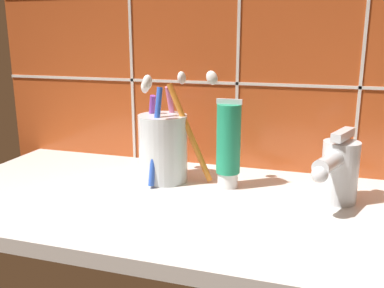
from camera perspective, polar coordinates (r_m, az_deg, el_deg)
sink_counter at (r=62.64cm, az=0.62°, el=-8.34°), size 79.39×36.25×2.00cm
tile_wall_backsplash at (r=75.60cm, az=4.78°, el=12.21°), size 89.39×1.72×44.77cm
toothbrush_cup at (r=69.09cm, az=-3.79°, el=-0.19°), size 14.69×12.64×18.18cm
toothpaste_tube at (r=65.77cm, az=4.88°, el=-0.04°), size 3.90×3.72×13.89cm
sink_faucet at (r=62.98cm, az=18.89°, el=-3.21°), size 6.32×11.53×10.42cm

